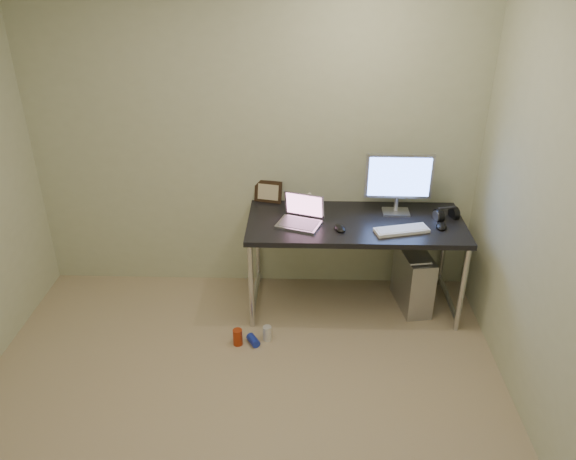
{
  "coord_description": "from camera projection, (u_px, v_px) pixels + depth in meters",
  "views": [
    {
      "loc": [
        0.38,
        -2.39,
        2.64
      ],
      "look_at": [
        0.28,
        1.04,
        0.85
      ],
      "focal_mm": 35.0,
      "sensor_mm": 36.0,
      "label": 1
    }
  ],
  "objects": [
    {
      "name": "laptop",
      "position": [
        301.0,
        217.0,
        4.17
      ],
      "size": [
        0.37,
        0.34,
        0.21
      ],
      "rotation": [
        0.0,
        0.0,
        -0.33
      ],
      "color": "#B8B9C0",
      "rests_on": "desk"
    },
    {
      "name": "cable_a",
      "position": [
        403.0,
        243.0,
        4.64
      ],
      "size": [
        0.01,
        0.16,
        0.69
      ],
      "primitive_type": "cylinder",
      "rotation": [
        0.21,
        0.0,
        0.0
      ],
      "color": "black",
      "rests_on": "ground"
    },
    {
      "name": "keyboard",
      "position": [
        401.0,
        230.0,
        4.06
      ],
      "size": [
        0.41,
        0.22,
        0.02
      ],
      "primitive_type": "cube",
      "rotation": [
        0.0,
        0.0,
        0.26
      ],
      "color": "white",
      "rests_on": "desk"
    },
    {
      "name": "picture_frame",
      "position": [
        268.0,
        192.0,
        4.48
      ],
      "size": [
        0.23,
        0.11,
        0.18
      ],
      "primitive_type": "cube",
      "rotation": [
        -0.21,
        0.0,
        -0.23
      ],
      "color": "black",
      "rests_on": "desk"
    },
    {
      "name": "wall_back",
      "position": [
        254.0,
        141.0,
        4.32
      ],
      "size": [
        3.5,
        0.02,
        2.5
      ],
      "primitive_type": "cube",
      "color": "beige",
      "rests_on": "ground"
    },
    {
      "name": "webcam",
      "position": [
        309.0,
        196.0,
        4.42
      ],
      "size": [
        0.04,
        0.03,
        0.11
      ],
      "rotation": [
        0.0,
        0.0,
        -0.21
      ],
      "color": "silver",
      "rests_on": "desk"
    },
    {
      "name": "can_blue",
      "position": [
        253.0,
        340.0,
        4.1
      ],
      "size": [
        0.11,
        0.13,
        0.06
      ],
      "primitive_type": "cylinder",
      "rotation": [
        1.57,
        0.0,
        0.53
      ],
      "color": "#1B30C3",
      "rests_on": "ground"
    },
    {
      "name": "floor",
      "position": [
        235.0,
        436.0,
        3.35
      ],
      "size": [
        3.5,
        3.5,
        0.0
      ],
      "primitive_type": "plane",
      "color": "tan",
      "rests_on": "ground"
    },
    {
      "name": "tower_computer",
      "position": [
        413.0,
        279.0,
        4.44
      ],
      "size": [
        0.27,
        0.48,
        0.51
      ],
      "rotation": [
        0.0,
        0.0,
        0.16
      ],
      "color": "#B0B1B5",
      "rests_on": "ground"
    },
    {
      "name": "mouse_left",
      "position": [
        340.0,
        227.0,
        4.08
      ],
      "size": [
        0.11,
        0.14,
        0.04
      ],
      "primitive_type": "ellipsoid",
      "rotation": [
        0.0,
        0.0,
        0.28
      ],
      "color": "black",
      "rests_on": "desk"
    },
    {
      "name": "cable_b",
      "position": [
        414.0,
        246.0,
        4.63
      ],
      "size": [
        0.02,
        0.11,
        0.71
      ],
      "primitive_type": "cylinder",
      "rotation": [
        0.14,
        0.0,
        0.09
      ],
      "color": "black",
      "rests_on": "ground"
    },
    {
      "name": "headphones",
      "position": [
        446.0,
        215.0,
        4.24
      ],
      "size": [
        0.2,
        0.12,
        0.12
      ],
      "rotation": [
        0.0,
        0.0,
        0.3
      ],
      "color": "black",
      "rests_on": "desk"
    },
    {
      "name": "can_red",
      "position": [
        238.0,
        337.0,
        4.08
      ],
      "size": [
        0.07,
        0.07,
        0.13
      ],
      "primitive_type": "cylinder",
      "rotation": [
        0.0,
        0.0,
        -0.06
      ],
      "color": "#A93211",
      "rests_on": "ground"
    },
    {
      "name": "can_white",
      "position": [
        267.0,
        333.0,
        4.12
      ],
      "size": [
        0.09,
        0.09,
        0.12
      ],
      "primitive_type": "cylinder",
      "rotation": [
        0.0,
        0.0,
        0.43
      ],
      "color": "silver",
      "rests_on": "ground"
    },
    {
      "name": "monitor",
      "position": [
        399.0,
        179.0,
        4.22
      ],
      "size": [
        0.51,
        0.15,
        0.48
      ],
      "rotation": [
        0.0,
        0.0,
        -0.01
      ],
      "color": "#B8B9C0",
      "rests_on": "desk"
    },
    {
      "name": "desk",
      "position": [
        355.0,
        230.0,
        4.25
      ],
      "size": [
        1.63,
        0.71,
        0.75
      ],
      "color": "black",
      "rests_on": "ground"
    },
    {
      "name": "mouse_right",
      "position": [
        441.0,
        225.0,
        4.11
      ],
      "size": [
        0.1,
        0.13,
        0.04
      ],
      "primitive_type": "ellipsoid",
      "rotation": [
        0.0,
        0.0,
        -0.19
      ],
      "color": "black",
      "rests_on": "desk"
    }
  ]
}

